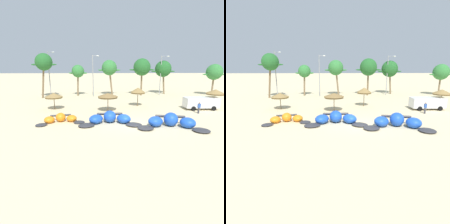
{
  "view_description": "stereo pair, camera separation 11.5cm",
  "coord_description": "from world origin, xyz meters",
  "views": [
    {
      "loc": [
        -3.17,
        -20.14,
        6.76
      ],
      "look_at": [
        -2.45,
        2.0,
        1.0
      ],
      "focal_mm": 29.39,
      "sensor_mm": 36.0,
      "label": 1
    },
    {
      "loc": [
        -3.05,
        -20.14,
        6.76
      ],
      "look_at": [
        -2.45,
        2.0,
        1.0
      ],
      "focal_mm": 29.39,
      "sensor_mm": 36.0,
      "label": 2
    }
  ],
  "objects": [
    {
      "name": "ground_plane",
      "position": [
        0.0,
        0.0,
        0.0
      ],
      "size": [
        260.0,
        260.0,
        0.0
      ],
      "primitive_type": "plane",
      "color": "beige"
    },
    {
      "name": "kite_far_left",
      "position": [
        -8.67,
        1.19,
        0.41
      ],
      "size": [
        5.77,
        3.29,
        1.06
      ],
      "color": "#333338",
      "rests_on": "ground"
    },
    {
      "name": "kite_left",
      "position": [
        -2.74,
        0.63,
        0.54
      ],
      "size": [
        7.63,
        3.52,
        1.4
      ],
      "color": "#333338",
      "rests_on": "ground"
    },
    {
      "name": "kite_left_of_center",
      "position": [
        4.06,
        -0.95,
        0.59
      ],
      "size": [
        7.77,
        4.19,
        1.53
      ],
      "color": "#333338",
      "rests_on": "ground"
    },
    {
      "name": "beach_umbrella_near_van",
      "position": [
        -11.17,
        7.79,
        2.17
      ],
      "size": [
        2.7,
        2.7,
        2.56
      ],
      "color": "brown",
      "rests_on": "ground"
    },
    {
      "name": "beach_umbrella_middle",
      "position": [
        -2.92,
        6.36,
        2.37
      ],
      "size": [
        2.98,
        2.98,
        2.73
      ],
      "color": "brown",
      "rests_on": "ground"
    },
    {
      "name": "beach_umbrella_near_palms",
      "position": [
        2.07,
        9.73,
        2.62
      ],
      "size": [
        2.39,
        2.39,
        3.1
      ],
      "color": "brown",
      "rests_on": "ground"
    },
    {
      "name": "beach_umbrella_outermost",
      "position": [
        13.97,
        7.85,
        2.58
      ],
      "size": [
        2.78,
        2.78,
        3.0
      ],
      "color": "brown",
      "rests_on": "ground"
    },
    {
      "name": "parked_van",
      "position": [
        11.37,
        7.2,
        1.09
      ],
      "size": [
        5.02,
        2.29,
        1.84
      ],
      "color": "white",
      "rests_on": "ground"
    },
    {
      "name": "person_near_kites",
      "position": [
        9.94,
        4.65,
        0.82
      ],
      "size": [
        0.36,
        0.24,
        1.62
      ],
      "color": "#383842",
      "rests_on": "ground"
    },
    {
      "name": "palm_leftmost",
      "position": [
        -15.57,
        18.06,
        7.16
      ],
      "size": [
        5.1,
        3.4,
        8.95
      ],
      "color": "brown",
      "rests_on": "ground"
    },
    {
      "name": "palm_left",
      "position": [
        -9.26,
        20.78,
        5.26
      ],
      "size": [
        4.06,
        2.71,
        6.72
      ],
      "color": "#7F6647",
      "rests_on": "ground"
    },
    {
      "name": "palm_left_of_gap",
      "position": [
        -2.43,
        20.63,
        6.01
      ],
      "size": [
        4.91,
        3.27,
        7.72
      ],
      "color": "#7F6647",
      "rests_on": "ground"
    },
    {
      "name": "palm_center_left",
      "position": [
        4.7,
        20.81,
        6.14
      ],
      "size": [
        5.57,
        3.72,
        8.06
      ],
      "color": "brown",
      "rests_on": "ground"
    },
    {
      "name": "palm_center_right",
      "position": [
        10.04,
        22.82,
        5.74
      ],
      "size": [
        5.58,
        3.72,
        7.65
      ],
      "color": "#7F6647",
      "rests_on": "ground"
    },
    {
      "name": "palm_right_of_gap",
      "position": [
        20.64,
        20.22,
        5.11
      ],
      "size": [
        5.15,
        3.44,
        6.88
      ],
      "color": "#7F6647",
      "rests_on": "ground"
    },
    {
      "name": "lamppost_west",
      "position": [
        -15.03,
        19.66,
        5.19
      ],
      "size": [
        1.5,
        0.24,
        9.37
      ],
      "color": "gray",
      "rests_on": "ground"
    },
    {
      "name": "lamppost_west_center",
      "position": [
        -5.84,
        19.72,
        4.83
      ],
      "size": [
        1.44,
        0.24,
        8.67
      ],
      "color": "gray",
      "rests_on": "ground"
    },
    {
      "name": "lamppost_east_center",
      "position": [
        9.3,
        21.57,
        4.87
      ],
      "size": [
        1.78,
        0.24,
        8.67
      ],
      "color": "gray",
      "rests_on": "ground"
    }
  ]
}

